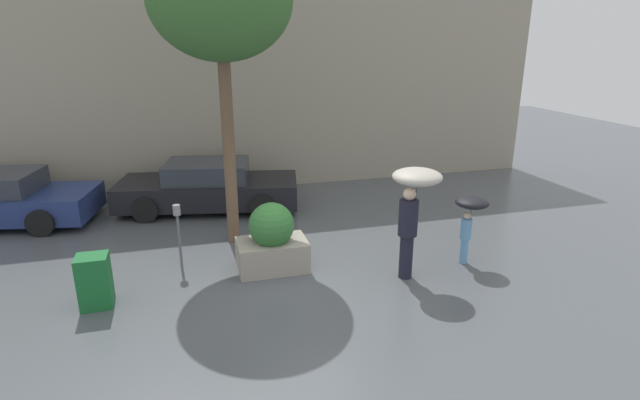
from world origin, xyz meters
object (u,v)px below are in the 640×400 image
object	(u,v)px
person_adult	(413,198)
parked_car_near	(208,187)
planter_box	(272,240)
parking_meter	(178,223)
street_tree	(220,0)
person_child	(470,212)
newspaper_box	(95,281)

from	to	relation	value
person_adult	parked_car_near	xyz separation A→B (m)	(-3.36, 4.89, -0.95)
planter_box	parking_meter	xyz separation A→B (m)	(-1.69, 0.56, 0.32)
street_tree	person_child	bearing A→B (deg)	-28.13
parked_car_near	person_adult	bearing A→B (deg)	-134.34
person_adult	parked_car_near	bearing A→B (deg)	107.38
person_adult	street_tree	world-z (taller)	street_tree
parked_car_near	newspaper_box	xyz separation A→B (m)	(-2.10, -4.53, -0.13)
planter_box	parked_car_near	distance (m)	4.03
person_adult	parked_car_near	distance (m)	6.00
planter_box	person_adult	distance (m)	2.76
person_child	newspaper_box	world-z (taller)	person_child
street_tree	planter_box	bearing A→B (deg)	-70.30
street_tree	parking_meter	size ratio (longest dim) A/B	4.84
newspaper_box	planter_box	bearing A→B (deg)	11.32
person_child	parked_car_near	distance (m)	6.62
street_tree	parking_meter	world-z (taller)	street_tree
person_child	newspaper_box	distance (m)	6.83
planter_box	person_child	world-z (taller)	person_child
person_adult	street_tree	distance (m)	5.18
person_adult	newspaper_box	world-z (taller)	person_adult
planter_box	street_tree	world-z (taller)	street_tree
person_child	parked_car_near	xyz separation A→B (m)	(-4.70, 4.63, -0.47)
person_child	person_adult	bearing A→B (deg)	175.13
parking_meter	newspaper_box	size ratio (longest dim) A/B	1.41
street_tree	parking_meter	distance (m)	4.28
person_adult	street_tree	size ratio (longest dim) A/B	0.34
parking_meter	newspaper_box	bearing A→B (deg)	-139.32
person_adult	person_child	distance (m)	1.45
parking_meter	person_adult	bearing A→B (deg)	-20.39
planter_box	person_child	xyz separation A→B (m)	(3.75, -0.71, 0.46)
parking_meter	parked_car_near	bearing A→B (deg)	77.57
person_child	parked_car_near	bearing A→B (deg)	119.80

